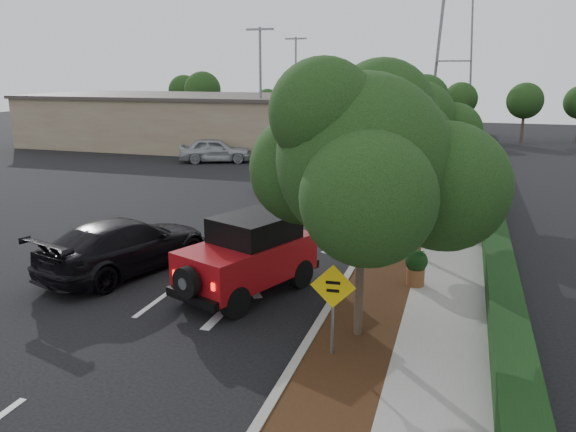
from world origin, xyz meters
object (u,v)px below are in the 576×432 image
at_px(speed_hump_sign, 333,298).
at_px(silver_suv_ahead, 327,188).
at_px(red_jeep, 252,254).
at_px(black_suv_oncoming, 126,245).

bearing_deg(speed_hump_sign, silver_suv_ahead, 99.82).
relative_size(red_jeep, speed_hump_sign, 2.19).
xyz_separation_m(silver_suv_ahead, black_suv_oncoming, (-3.69, -11.16, 0.18)).
distance_m(red_jeep, black_suv_oncoming, 4.41).
height_order(black_suv_oncoming, speed_hump_sign, speed_hump_sign).
xyz_separation_m(red_jeep, black_suv_oncoming, (-4.37, 0.48, -0.29)).
bearing_deg(speed_hump_sign, black_suv_oncoming, 150.25).
xyz_separation_m(red_jeep, silver_suv_ahead, (-0.68, 11.63, -0.46)).
bearing_deg(red_jeep, black_suv_oncoming, -164.32).
xyz_separation_m(black_suv_oncoming, speed_hump_sign, (7.36, -3.52, 0.59)).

